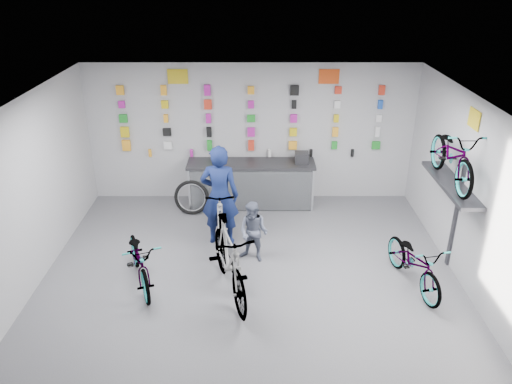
{
  "coord_description": "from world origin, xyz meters",
  "views": [
    {
      "loc": [
        0.1,
        -6.27,
        4.87
      ],
      "look_at": [
        0.1,
        1.4,
        1.31
      ],
      "focal_mm": 35.0,
      "sensor_mm": 36.0,
      "label": 1
    }
  ],
  "objects_px": {
    "bike_left": "(140,260)",
    "customer": "(253,232)",
    "counter": "(251,185)",
    "bike_center": "(229,260)",
    "clerk": "(220,196)",
    "bike_right": "(414,262)",
    "bike_service": "(220,211)"
  },
  "relations": [
    {
      "from": "bike_left",
      "to": "customer",
      "type": "height_order",
      "value": "customer"
    },
    {
      "from": "counter",
      "to": "bike_left",
      "type": "bearing_deg",
      "value": -121.73
    },
    {
      "from": "bike_left",
      "to": "customer",
      "type": "relative_size",
      "value": 1.52
    },
    {
      "from": "bike_center",
      "to": "clerk",
      "type": "xyz_separation_m",
      "value": [
        -0.24,
        1.6,
        0.35
      ]
    },
    {
      "from": "bike_right",
      "to": "bike_center",
      "type": "bearing_deg",
      "value": 170.96
    },
    {
      "from": "bike_service",
      "to": "counter",
      "type": "bearing_deg",
      "value": 63.32
    },
    {
      "from": "counter",
      "to": "clerk",
      "type": "bearing_deg",
      "value": -109.79
    },
    {
      "from": "bike_center",
      "to": "clerk",
      "type": "distance_m",
      "value": 1.66
    },
    {
      "from": "counter",
      "to": "bike_service",
      "type": "bearing_deg",
      "value": -112.97
    },
    {
      "from": "clerk",
      "to": "bike_right",
      "type": "bearing_deg",
      "value": 162.06
    },
    {
      "from": "bike_left",
      "to": "customer",
      "type": "xyz_separation_m",
      "value": [
        1.85,
        0.71,
        0.11
      ]
    },
    {
      "from": "bike_right",
      "to": "clerk",
      "type": "distance_m",
      "value": 3.56
    },
    {
      "from": "bike_left",
      "to": "bike_center",
      "type": "height_order",
      "value": "bike_center"
    },
    {
      "from": "counter",
      "to": "customer",
      "type": "relative_size",
      "value": 2.41
    },
    {
      "from": "bike_center",
      "to": "counter",
      "type": "bearing_deg",
      "value": 68.0
    },
    {
      "from": "bike_right",
      "to": "customer",
      "type": "bearing_deg",
      "value": 150.63
    },
    {
      "from": "counter",
      "to": "bike_center",
      "type": "relative_size",
      "value": 1.32
    },
    {
      "from": "counter",
      "to": "customer",
      "type": "bearing_deg",
      "value": -88.48
    },
    {
      "from": "clerk",
      "to": "bike_left",
      "type": "bearing_deg",
      "value": 52.91
    },
    {
      "from": "bike_service",
      "to": "customer",
      "type": "height_order",
      "value": "customer"
    },
    {
      "from": "bike_right",
      "to": "bike_service",
      "type": "height_order",
      "value": "bike_service"
    },
    {
      "from": "bike_left",
      "to": "counter",
      "type": "bearing_deg",
      "value": 37.17
    },
    {
      "from": "clerk",
      "to": "customer",
      "type": "distance_m",
      "value": 0.97
    },
    {
      "from": "bike_left",
      "to": "clerk",
      "type": "height_order",
      "value": "clerk"
    },
    {
      "from": "bike_service",
      "to": "customer",
      "type": "distance_m",
      "value": 1.04
    },
    {
      "from": "counter",
      "to": "bike_left",
      "type": "height_order",
      "value": "counter"
    },
    {
      "from": "bike_left",
      "to": "clerk",
      "type": "xyz_separation_m",
      "value": [
        1.23,
        1.34,
        0.52
      ]
    },
    {
      "from": "bike_center",
      "to": "customer",
      "type": "bearing_deg",
      "value": 52.6
    },
    {
      "from": "bike_left",
      "to": "clerk",
      "type": "bearing_deg",
      "value": 26.31
    },
    {
      "from": "bike_center",
      "to": "bike_right",
      "type": "distance_m",
      "value": 3.0
    },
    {
      "from": "bike_center",
      "to": "bike_right",
      "type": "relative_size",
      "value": 1.22
    },
    {
      "from": "bike_left",
      "to": "clerk",
      "type": "distance_m",
      "value": 1.9
    }
  ]
}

